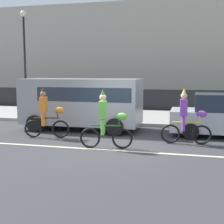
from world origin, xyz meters
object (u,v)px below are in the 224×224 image
object	(u,v)px
parked_van_grey	(83,100)
pedestrian_onlooker	(88,96)
parade_cyclist_orange	(47,116)
parade_cyclist_purple	(187,120)
street_lamp_post	(24,46)
parade_cyclist_lime	(106,123)

from	to	relation	value
parked_van_grey	pedestrian_onlooker	distance (m)	5.79
parade_cyclist_orange	parade_cyclist_purple	size ratio (longest dim) A/B	1.00
street_lamp_post	pedestrian_onlooker	xyz separation A→B (m)	(3.48, 1.25, -2.97)
parade_cyclist_purple	parked_van_grey	size ratio (longest dim) A/B	0.38
parade_cyclist_orange	street_lamp_post	distance (m)	8.22
parade_cyclist_purple	street_lamp_post	xyz separation A→B (m)	(-9.47, 6.01, 3.15)
parked_van_grey	street_lamp_post	bearing A→B (deg)	140.07
street_lamp_post	parade_cyclist_purple	bearing A→B (deg)	-32.39
parade_cyclist_purple	pedestrian_onlooker	xyz separation A→B (m)	(-5.98, 7.25, 0.17)
parade_cyclist_orange	parade_cyclist_purple	distance (m)	5.11
parade_cyclist_lime	parade_cyclist_orange	bearing A→B (deg)	157.73
parade_cyclist_purple	street_lamp_post	size ratio (longest dim) A/B	0.33
parade_cyclist_lime	street_lamp_post	world-z (taller)	street_lamp_post
parade_cyclist_lime	parked_van_grey	xyz separation A→B (m)	(-1.83, 2.99, 0.44)
street_lamp_post	parade_cyclist_lime	bearing A→B (deg)	-46.29
parked_van_grey	street_lamp_post	xyz separation A→B (m)	(-5.14, 4.30, 2.71)
parade_cyclist_lime	pedestrian_onlooker	world-z (taller)	parade_cyclist_lime
parade_cyclist_orange	pedestrian_onlooker	distance (m)	7.52
street_lamp_post	pedestrian_onlooker	distance (m)	4.75
parade_cyclist_lime	parade_cyclist_purple	xyz separation A→B (m)	(2.50, 1.28, 0.00)
parked_van_grey	pedestrian_onlooker	size ratio (longest dim) A/B	3.09
parked_van_grey	parade_cyclist_lime	bearing A→B (deg)	-58.50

